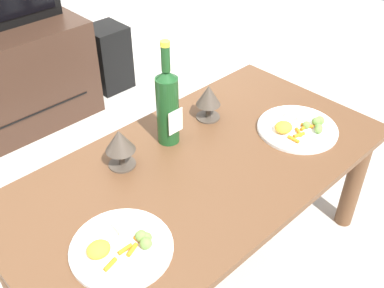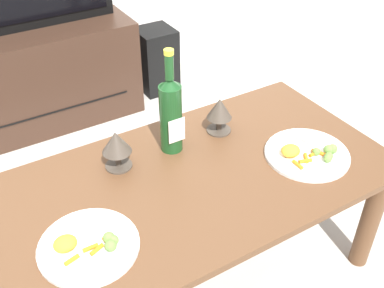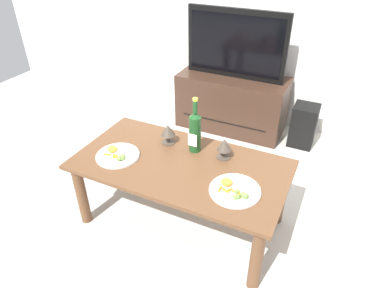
{
  "view_description": "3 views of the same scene",
  "coord_description": "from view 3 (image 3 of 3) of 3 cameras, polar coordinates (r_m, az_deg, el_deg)",
  "views": [
    {
      "loc": [
        -0.8,
        -0.8,
        1.44
      ],
      "look_at": [
        0.02,
        0.05,
        0.54
      ],
      "focal_mm": 42.19,
      "sensor_mm": 36.0,
      "label": 1
    },
    {
      "loc": [
        -0.59,
        -0.97,
        1.46
      ],
      "look_at": [
        0.01,
        0.03,
        0.6
      ],
      "focal_mm": 43.29,
      "sensor_mm": 36.0,
      "label": 2
    },
    {
      "loc": [
        0.8,
        -1.51,
        1.74
      ],
      "look_at": [
        0.04,
        0.09,
        0.59
      ],
      "focal_mm": 32.03,
      "sensor_mm": 36.0,
      "label": 3
    }
  ],
  "objects": [
    {
      "name": "dinner_plate_right",
      "position": [
        1.92,
        7.18,
        -7.57
      ],
      "size": [
        0.29,
        0.29,
        0.05
      ],
      "color": "white",
      "rests_on": "dining_table"
    },
    {
      "name": "floor_speaker",
      "position": [
        3.26,
        18.06,
        2.95
      ],
      "size": [
        0.22,
        0.22,
        0.39
      ],
      "primitive_type": "cube",
      "rotation": [
        0.0,
        0.0,
        -0.0
      ],
      "color": "black",
      "rests_on": "ground_plane"
    },
    {
      "name": "goblet_right",
      "position": [
        2.13,
        5.4,
        -0.25
      ],
      "size": [
        0.09,
        0.09,
        0.14
      ],
      "color": "#473D33",
      "rests_on": "dining_table"
    },
    {
      "name": "dining_table",
      "position": [
        2.17,
        -1.9,
        -4.96
      ],
      "size": [
        1.32,
        0.69,
        0.49
      ],
      "color": "brown",
      "rests_on": "ground_plane"
    },
    {
      "name": "tv_stand",
      "position": [
        3.38,
        6.65,
        6.89
      ],
      "size": [
        1.02,
        0.45,
        0.53
      ],
      "color": "#382319",
      "rests_on": "ground_plane"
    },
    {
      "name": "tv_screen",
      "position": [
        3.17,
        7.32,
        16.16
      ],
      "size": [
        0.92,
        0.05,
        0.61
      ],
      "color": "black",
      "rests_on": "tv_stand"
    },
    {
      "name": "wine_bottle",
      "position": [
        2.16,
        0.51,
        2.25
      ],
      "size": [
        0.08,
        0.08,
        0.37
      ],
      "color": "#19471E",
      "rests_on": "dining_table"
    },
    {
      "name": "dinner_plate_left",
      "position": [
        2.22,
        -12.23,
        -1.77
      ],
      "size": [
        0.28,
        0.28,
        0.05
      ],
      "color": "white",
      "rests_on": "dining_table"
    },
    {
      "name": "goblet_left",
      "position": [
        2.27,
        -4.03,
        2.17
      ],
      "size": [
        0.1,
        0.1,
        0.14
      ],
      "color": "#473D33",
      "rests_on": "dining_table"
    },
    {
      "name": "ground_plane",
      "position": [
        2.44,
        -1.73,
        -12.5
      ],
      "size": [
        6.4,
        6.4,
        0.0
      ],
      "primitive_type": "plane",
      "color": "#B7B2A8"
    }
  ]
}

